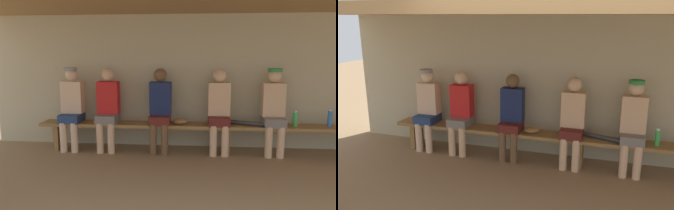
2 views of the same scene
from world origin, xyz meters
The scene contains 12 objects.
ground_plane centered at (0.00, 0.00, 0.00)m, with size 24.00×24.00×0.00m, color #8C6D4C.
back_wall centered at (0.00, 2.00, 1.10)m, with size 8.00×0.20×2.20m, color #B7AD8C.
bench centered at (0.00, 1.55, 0.39)m, with size 6.00×0.36×0.46m.
player_middle centered at (0.70, 1.55, 0.75)m, with size 0.34×0.42×1.34m.
player_with_sunglasses centered at (-2.51, 1.55, 0.75)m, with size 0.34×0.42×1.34m.
player_rightmost centered at (-0.13, 1.55, 0.73)m, with size 0.34×0.42×1.34m.
player_shirtless_tan centered at (-1.06, 1.55, 0.73)m, with size 0.34×0.42×1.34m.
player_near_post centered at (-1.91, 1.55, 0.73)m, with size 0.34×0.42×1.34m.
water_bottle_clear centered at (1.55, 1.55, 0.59)m, with size 0.06×0.06×0.27m.
water_bottle_orange centered at (1.03, 1.53, 0.57)m, with size 0.07×0.07×0.24m.
baseball_glove_tan centered at (-0.74, 1.53, 0.51)m, with size 0.24×0.17×0.09m, color olive.
baseball_bat centered at (0.27, 1.55, 0.49)m, with size 0.07×0.07×0.79m, color #333338.
Camera 1 is at (-0.49, -3.45, 1.58)m, focal length 34.40 mm.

